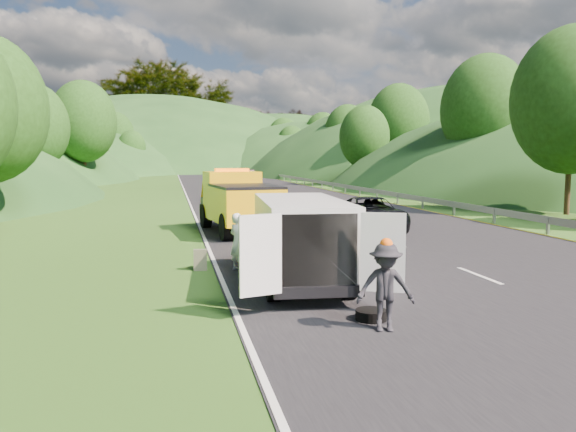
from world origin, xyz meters
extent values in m
plane|color=#38661E|center=(0.00, 0.00, 0.00)|extent=(320.00, 320.00, 0.00)
cube|color=black|center=(3.00, 40.00, 0.01)|extent=(14.00, 200.00, 0.02)
cube|color=gray|center=(10.30, 52.50, 0.00)|extent=(0.06, 140.00, 1.52)
cylinder|color=black|center=(-3.62, 10.13, 0.54)|extent=(0.50, 1.12, 1.08)
cylinder|color=black|center=(-1.58, 10.37, 0.54)|extent=(0.50, 1.12, 1.08)
cylinder|color=black|center=(-3.11, 5.84, 0.54)|extent=(0.50, 1.12, 1.08)
cylinder|color=black|center=(-1.07, 6.09, 0.54)|extent=(0.50, 1.12, 1.08)
cube|color=#FFB90D|center=(-2.49, 9.34, 1.56)|extent=(2.51, 1.99, 2.05)
cube|color=#FFB90D|center=(-2.20, 6.93, 1.29)|extent=(2.79, 3.92, 1.40)
cube|color=black|center=(-2.20, 6.93, 2.05)|extent=(2.79, 3.92, 0.11)
cube|color=black|center=(-2.64, 10.63, 0.97)|extent=(2.30, 1.54, 0.76)
cube|color=black|center=(-2.72, 11.27, 0.76)|extent=(2.28, 0.48, 0.54)
cube|color=#FFB90D|center=(-2.69, 11.00, 1.67)|extent=(2.24, 1.10, 1.18)
cube|color=orange|center=(-2.49, 9.34, 2.64)|extent=(1.53, 0.45, 0.17)
cube|color=black|center=(-2.58, 10.09, 1.94)|extent=(2.05, 0.33, 0.97)
cylinder|color=black|center=(-2.71, -0.23, 0.38)|extent=(0.35, 0.79, 0.77)
cylinder|color=black|center=(-0.99, -0.36, 0.38)|extent=(0.35, 0.79, 0.77)
cylinder|color=black|center=(-2.96, -3.48, 0.38)|extent=(0.35, 0.79, 0.77)
cylinder|color=black|center=(-1.24, -3.61, 0.38)|extent=(0.35, 0.79, 0.77)
cube|color=white|center=(-1.98, -2.01, 1.29)|extent=(2.34, 5.12, 1.77)
cube|color=white|center=(-1.78, 0.61, 0.91)|extent=(1.98, 1.01, 0.96)
cube|color=black|center=(-1.80, 0.42, 1.68)|extent=(1.79, 0.46, 0.80)
cube|color=black|center=(-2.17, -4.45, 1.29)|extent=(1.63, 0.22, 1.53)
cube|color=white|center=(-3.45, -4.79, 1.29)|extent=(0.89, 0.30, 1.63)
cube|color=white|center=(-0.96, -4.98, 1.29)|extent=(0.85, 0.43, 1.63)
cube|color=black|center=(-2.18, -4.55, 0.43)|extent=(1.92, 0.29, 0.24)
imported|color=white|center=(-3.33, 0.06, 0.00)|extent=(0.69, 0.74, 1.64)
imported|color=tan|center=(-1.65, 0.54, 0.00)|extent=(0.69, 0.66, 1.12)
imported|color=black|center=(-1.33, -6.08, 0.00)|extent=(1.18, 0.83, 1.65)
cube|color=#565741|center=(-4.38, 0.36, 0.30)|extent=(0.39, 0.23, 0.61)
cylinder|color=black|center=(-1.33, -5.35, 0.00)|extent=(0.62, 0.62, 0.20)
imported|color=black|center=(3.48, 7.83, 0.00)|extent=(2.84, 5.38, 1.44)
imported|color=#525357|center=(2.48, 47.35, 0.00)|extent=(1.74, 4.32, 1.47)
imported|color=brown|center=(5.90, 64.90, 0.00)|extent=(1.45, 4.17, 1.37)
camera|label=1|loc=(-5.15, -15.61, 3.22)|focal=35.00mm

